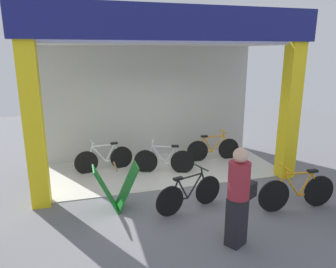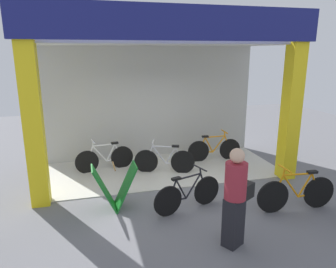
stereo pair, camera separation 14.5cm
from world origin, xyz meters
TOP-DOWN VIEW (x-y plane):
  - ground_plane at (0.00, 0.00)m, footprint 20.25×20.25m
  - shop_facade at (0.00, 1.41)m, footprint 6.33×2.85m
  - bicycle_inside_0 at (0.01, 1.02)m, footprint 1.50×0.56m
  - bicycle_inside_1 at (-1.47, 1.60)m, footprint 1.53×0.42m
  - bicycle_inside_2 at (1.63, 1.60)m, footprint 1.58×0.43m
  - bicycle_parked_0 at (2.06, -1.56)m, footprint 1.67×0.46m
  - bicycle_parked_1 at (-0.02, -1.01)m, footprint 1.49×0.53m
  - sandwich_board_sign at (-1.42, -0.60)m, footprint 0.87×0.50m
  - pedestrian_0 at (0.33, -2.33)m, footprint 0.68×0.54m

SIDE VIEW (x-z plane):
  - ground_plane at x=0.00m, z-range 0.00..0.00m
  - bicycle_parked_1 at x=-0.02m, z-range -0.08..0.76m
  - bicycle_inside_1 at x=-1.47m, z-range -0.09..0.77m
  - bicycle_inside_0 at x=0.01m, z-range -0.09..0.78m
  - bicycle_inside_2 at x=1.63m, z-range -0.09..0.78m
  - bicycle_parked_0 at x=2.06m, z-range -0.09..0.82m
  - sandwich_board_sign at x=-1.42m, z-range 0.00..0.93m
  - pedestrian_0 at x=0.33m, z-range 0.03..1.69m
  - shop_facade at x=0.00m, z-range 0.16..4.14m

